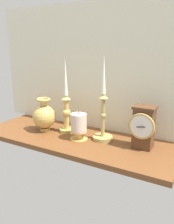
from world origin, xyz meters
TOP-DOWN VIEW (x-y plane):
  - ground_plane at (0.00, 0.00)cm, footprint 100.00×36.00cm
  - back_wall at (0.00, 18.50)cm, footprint 120.00×2.00cm
  - mantel_clock at (32.61, 4.19)cm, footprint 11.64×9.23cm
  - candlestick_tall_left at (-8.06, 4.16)cm, footprint 7.63×7.63cm
  - candlestick_tall_center at (13.00, 4.04)cm, footprint 9.67×9.67cm
  - brass_vase_bulbous at (-19.34, -0.03)cm, footprint 12.24×12.24cm
  - pillar_candle_front at (2.66, -1.13)cm, footprint 8.61×8.61cm

SIDE VIEW (x-z plane):
  - ground_plane at x=0.00cm, z-range -2.40..0.00cm
  - pillar_candle_front at x=2.66cm, z-range 0.07..14.03cm
  - brass_vase_bulbous at x=-19.34cm, z-range -0.82..16.87cm
  - mantel_clock at x=32.61cm, z-range 0.34..19.42cm
  - candlestick_tall_center at x=13.00cm, z-range -8.01..32.71cm
  - candlestick_tall_left at x=-8.06cm, z-range -6.53..32.21cm
  - back_wall at x=0.00cm, z-range 0.00..65.00cm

